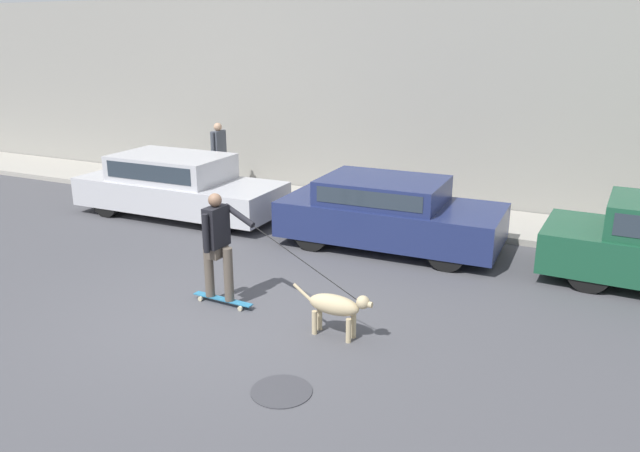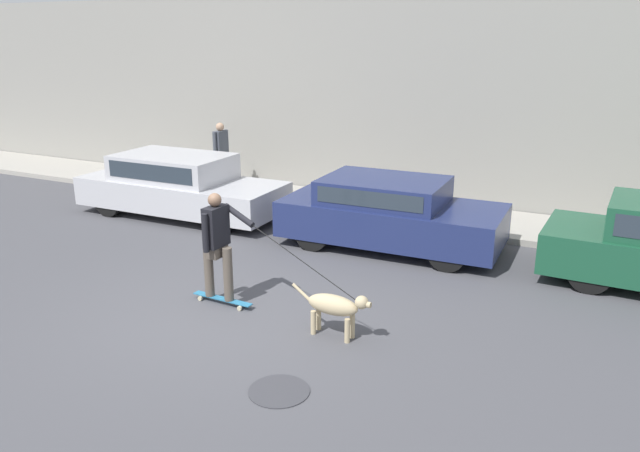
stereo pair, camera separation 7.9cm
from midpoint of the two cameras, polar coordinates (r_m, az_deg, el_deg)
The scene contains 9 objects.
ground_plane at distance 9.02m, azimuth -8.89°, elevation -7.88°, with size 36.00×36.00×0.00m, color #47474C.
back_wall at distance 14.55m, azimuth 6.90°, elevation 11.30°, with size 32.00×0.30×4.64m.
sidewalk_curb at distance 13.90m, azimuth 4.97°, elevation 1.59°, with size 30.00×1.98×0.12m.
parked_car_0 at distance 13.75m, azimuth -12.56°, elevation 3.58°, with size 4.52×1.74×1.32m.
parked_car_1 at distance 11.47m, azimuth 6.58°, elevation 1.13°, with size 4.03×1.84×1.28m.
dog at distance 8.11m, azimuth 1.67°, elevation -7.36°, with size 1.14×0.29×0.65m.
skateboarder at distance 8.99m, azimuth -9.10°, elevation -1.47°, with size 2.79×0.57×1.67m.
pedestrian_with_bag at distance 15.45m, azimuth -8.92°, elevation 6.67°, with size 0.21×0.67×1.61m.
manhole_cover at distance 7.15m, azimuth -3.43°, elevation -14.82°, with size 0.69×0.69×0.01m.
Camera 2 is at (4.83, -6.62, 3.80)m, focal length 35.00 mm.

